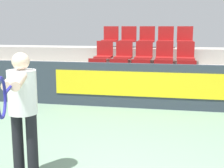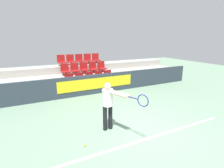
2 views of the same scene
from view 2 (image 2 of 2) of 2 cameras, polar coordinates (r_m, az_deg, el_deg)
The scene contains 23 objects.
ground_plane at distance 5.74m, azimuth 9.32°, elevation -14.20°, with size 30.00×30.00×0.00m, color gray.
court_baseline at distance 5.36m, azimuth 12.91°, elevation -16.58°, with size 5.61×0.08×0.01m.
barrier_wall at distance 8.81m, azimuth -5.71°, elevation -0.07°, with size 12.22×0.14×0.99m.
bleacher_tier_front at distance 9.37m, azimuth -6.86°, elevation -1.08°, with size 11.82×0.90×0.40m.
bleacher_tier_middle at distance 10.15m, azimuth -8.64°, elevation 1.26°, with size 11.82×0.90×0.79m.
bleacher_tier_back at distance 10.95m, azimuth -10.17°, elevation 3.26°, with size 11.82×0.90×1.19m.
stadium_chair_0 at distance 9.08m, azimuth -13.66°, elevation 1.12°, with size 0.45×0.44×0.61m.
stadium_chair_1 at distance 9.21m, azimuth -10.38°, elevation 1.50°, with size 0.45×0.44×0.61m.
stadium_chair_2 at distance 9.37m, azimuth -7.21°, elevation 1.86°, with size 0.45×0.44×0.61m.
stadium_chair_3 at distance 9.56m, azimuth -4.15°, elevation 2.20°, with size 0.45×0.44×0.61m.
stadium_chair_4 at distance 9.78m, azimuth -1.22°, elevation 2.52°, with size 0.45×0.44×0.61m.
stadium_chair_5 at distance 9.86m, azimuth -15.02°, elevation 4.46°, with size 0.45×0.44×0.61m.
stadium_chair_6 at distance 9.98m, azimuth -11.98°, elevation 4.77°, with size 0.45×0.44×0.61m.
stadium_chair_7 at distance 10.13m, azimuth -9.01°, elevation 5.06°, with size 0.45×0.44×0.61m.
stadium_chair_8 at distance 10.31m, azimuth -6.14°, elevation 5.33°, with size 0.45×0.44×0.61m.
stadium_chair_9 at distance 10.51m, azimuth -3.36°, elevation 5.57°, with size 0.45×0.44×0.61m.
stadium_chair_10 at distance 10.68m, azimuth -16.20°, elevation 7.30°, with size 0.45×0.44×0.61m.
stadium_chair_11 at distance 10.79m, azimuth -13.35°, elevation 7.57°, with size 0.45×0.44×0.61m.
stadium_chair_12 at distance 10.93m, azimuth -10.57°, elevation 7.81°, with size 0.45×0.44×0.61m.
stadium_chair_13 at distance 11.09m, azimuth -7.86°, elevation 8.02°, with size 0.45×0.44×0.61m.
stadium_chair_14 at distance 11.27m, azimuth -5.23°, elevation 8.21°, with size 0.45×0.44×0.61m.
tennis_player at distance 5.20m, azimuth -0.83°, elevation -5.83°, with size 0.66×1.48×1.50m.
tennis_ball at distance 4.92m, azimuth -8.78°, elevation -19.11°, with size 0.07×0.07×0.07m.
Camera 2 is at (-3.03, -4.00, 2.78)m, focal length 28.00 mm.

